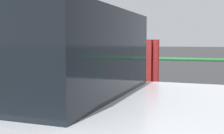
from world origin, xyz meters
TOP-DOWN VIEW (x-y plane):
  - sidewalk_curb at (0.00, 1.18)m, footprint 36.00×2.35m
  - parking_meter at (-0.27, 0.48)m, footprint 0.19×0.20m
  - pedestrian_at_meter at (0.43, 0.49)m, footprint 0.60×0.55m
  - background_railing at (0.00, 2.15)m, footprint 24.06×0.06m

SIDE VIEW (x-z plane):
  - sidewalk_curb at x=0.00m, z-range 0.00..0.15m
  - background_railing at x=0.00m, z-range 0.39..1.47m
  - pedestrian_at_meter at x=0.43m, z-range 0.26..1.87m
  - parking_meter at x=-0.27m, z-range 0.52..2.03m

